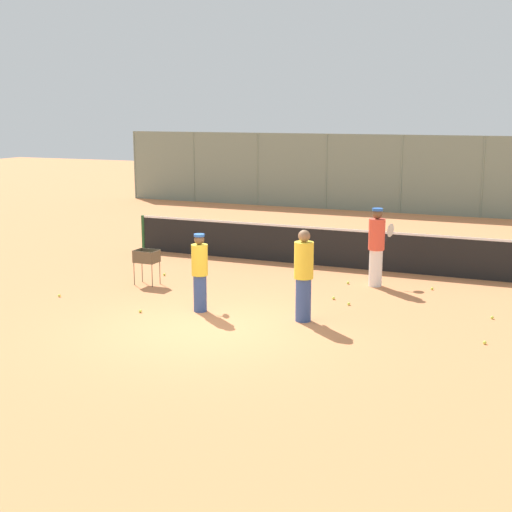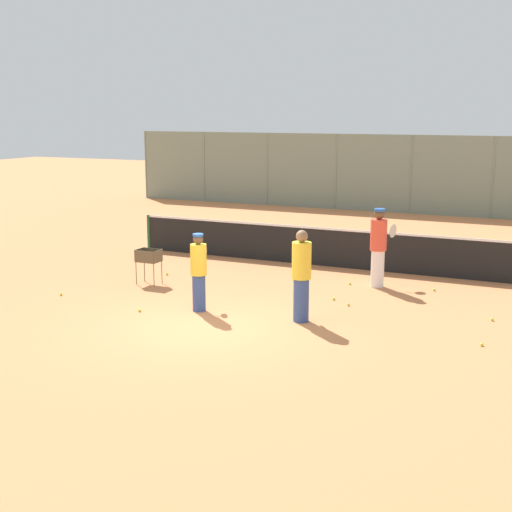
{
  "view_description": "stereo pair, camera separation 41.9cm",
  "coord_description": "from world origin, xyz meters",
  "views": [
    {
      "loc": [
        6.19,
        -11.9,
        4.18
      ],
      "look_at": [
        0.01,
        2.4,
        1.0
      ],
      "focal_mm": 50.0,
      "sensor_mm": 36.0,
      "label": 1
    },
    {
      "loc": [
        6.58,
        -11.73,
        4.18
      ],
      "look_at": [
        0.01,
        2.4,
        1.0
      ],
      "focal_mm": 50.0,
      "sensor_mm": 36.0,
      "label": 2
    }
  ],
  "objects": [
    {
      "name": "tennis_ball_6",
      "position": [
        -1.8,
        0.43,
        0.03
      ],
      "size": [
        0.07,
        0.07,
        0.07
      ],
      "primitive_type": "sphere",
      "color": "#D1E54C",
      "rests_on": "ground_plane"
    },
    {
      "name": "player_white_outfit",
      "position": [
        1.55,
        1.23,
        0.96
      ],
      "size": [
        0.62,
        0.84,
        1.87
      ],
      "rotation": [
        0.0,
        0.0,
        2.14
      ],
      "color": "#334C8C",
      "rests_on": "ground_plane"
    },
    {
      "name": "tennis_ball_7",
      "position": [
        -3.1,
        3.61,
        0.03
      ],
      "size": [
        0.07,
        0.07,
        0.07
      ],
      "primitive_type": "sphere",
      "color": "#D1E54C",
      "rests_on": "ground_plane"
    },
    {
      "name": "player_red_cap",
      "position": [
        2.17,
        4.7,
        0.99
      ],
      "size": [
        0.5,
        0.91,
        1.91
      ],
      "rotation": [
        0.0,
        0.0,
        1.19
      ],
      "color": "white",
      "rests_on": "ground_plane"
    },
    {
      "name": "player_yellow_shirt",
      "position": [
        -0.69,
        1.04,
        0.87
      ],
      "size": [
        0.36,
        0.88,
        1.67
      ],
      "rotation": [
        0.0,
        0.0,
        1.81
      ],
      "color": "#334C8C",
      "rests_on": "ground_plane"
    },
    {
      "name": "ground_plane",
      "position": [
        0.0,
        0.0,
        0.0
      ],
      "size": [
        80.0,
        80.0,
        0.0
      ],
      "primitive_type": "plane",
      "color": "#D37F4C"
    },
    {
      "name": "tennis_ball_1",
      "position": [
        -4.21,
        0.8,
        0.03
      ],
      "size": [
        0.07,
        0.07,
        0.07
      ],
      "primitive_type": "sphere",
      "color": "#D1E54C",
      "rests_on": "ground_plane"
    },
    {
      "name": "tennis_ball_5",
      "position": [
        1.62,
        3.08,
        0.03
      ],
      "size": [
        0.07,
        0.07,
        0.07
      ],
      "primitive_type": "sphere",
      "color": "#D1E54C",
      "rests_on": "ground_plane"
    },
    {
      "name": "tennis_ball_3",
      "position": [
        2.08,
        2.75,
        0.03
      ],
      "size": [
        0.07,
        0.07,
        0.07
      ],
      "primitive_type": "sphere",
      "color": "#D1E54C",
      "rests_on": "ground_plane"
    },
    {
      "name": "ball_cart",
      "position": [
        -2.99,
        2.63,
        0.64
      ],
      "size": [
        0.56,
        0.41,
        0.86
      ],
      "color": "brown",
      "rests_on": "ground_plane"
    },
    {
      "name": "tennis_ball_0",
      "position": [
        1.51,
        4.62,
        0.03
      ],
      "size": [
        0.07,
        0.07,
        0.07
      ],
      "primitive_type": "sphere",
      "color": "#D1E54C",
      "rests_on": "ground_plane"
    },
    {
      "name": "tennis_ball_2",
      "position": [
        5.07,
        2.89,
        0.03
      ],
      "size": [
        0.07,
        0.07,
        0.07
      ],
      "primitive_type": "sphere",
      "color": "#D1E54C",
      "rests_on": "ground_plane"
    },
    {
      "name": "tennis_ball_8",
      "position": [
        5.1,
        1.15,
        0.03
      ],
      "size": [
        0.07,
        0.07,
        0.07
      ],
      "primitive_type": "sphere",
      "color": "#D1E54C",
      "rests_on": "ground_plane"
    },
    {
      "name": "back_fence",
      "position": [
        -0.0,
        17.51,
        1.61
      ],
      "size": [
        25.91,
        0.08,
        3.23
      ],
      "color": "gray",
      "rests_on": "ground_plane"
    },
    {
      "name": "tennis_net",
      "position": [
        0.0,
        6.39,
        0.56
      ],
      "size": [
        11.04,
        0.1,
        1.07
      ],
      "color": "#26592D",
      "rests_on": "ground_plane"
    },
    {
      "name": "tennis_ball_4",
      "position": [
        3.51,
        4.86,
        0.03
      ],
      "size": [
        0.07,
        0.07,
        0.07
      ],
      "primitive_type": "sphere",
      "color": "#D1E54C",
      "rests_on": "ground_plane"
    }
  ]
}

